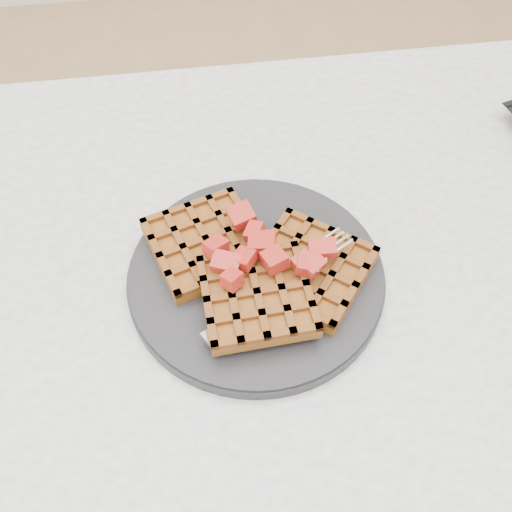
{
  "coord_description": "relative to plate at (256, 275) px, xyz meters",
  "views": [
    {
      "loc": [
        -0.14,
        -0.28,
        1.22
      ],
      "look_at": [
        -0.09,
        0.04,
        0.79
      ],
      "focal_mm": 40.0,
      "sensor_mm": 36.0,
      "label": 1
    }
  ],
  "objects": [
    {
      "name": "fork",
      "position": [
        0.03,
        -0.03,
        0.02
      ],
      "size": [
        0.17,
        0.11,
        0.02
      ],
      "primitive_type": null,
      "rotation": [
        0.0,
        0.0,
        -1.03
      ],
      "color": "silver",
      "rests_on": "plate"
    },
    {
      "name": "strawberry_pile",
      "position": [
        0.0,
        0.0,
        0.05
      ],
      "size": [
        0.15,
        0.15,
        0.02
      ],
      "primitive_type": null,
      "color": "#8D0500",
      "rests_on": "waffles"
    },
    {
      "name": "table",
      "position": [
        0.09,
        -0.04,
        -0.12
      ],
      "size": [
        1.2,
        0.8,
        0.75
      ],
      "color": "white",
      "rests_on": "ground"
    },
    {
      "name": "waffles",
      "position": [
        0.0,
        -0.0,
        0.02
      ],
      "size": [
        0.23,
        0.19,
        0.03
      ],
      "color": "#93551F",
      "rests_on": "plate"
    },
    {
      "name": "plate",
      "position": [
        0.0,
        0.0,
        0.0
      ],
      "size": [
        0.25,
        0.25,
        0.02
      ],
      "primitive_type": "cylinder",
      "color": "black",
      "rests_on": "table"
    },
    {
      "name": "ground",
      "position": [
        0.09,
        -0.04,
        -0.76
      ],
      "size": [
        4.0,
        4.0,
        0.0
      ],
      "primitive_type": "plane",
      "color": "tan",
      "rests_on": "ground"
    }
  ]
}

